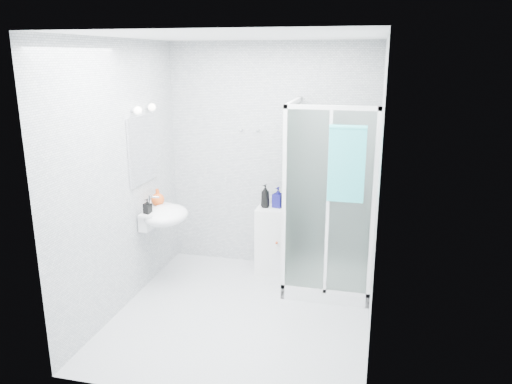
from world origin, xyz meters
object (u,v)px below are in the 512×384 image
(storage_cabinet, at_px, (271,240))
(shampoo_bottle_b, at_px, (278,197))
(wall_basin, at_px, (164,215))
(soap_dispenser_black, at_px, (147,206))
(hand_towel, at_px, (347,162))
(shampoo_bottle_a, at_px, (265,196))
(shower_enclosure, at_px, (322,249))
(soap_dispenser_orange, at_px, (158,197))

(storage_cabinet, bearing_deg, shampoo_bottle_b, 33.02)
(wall_basin, relative_size, soap_dispenser_black, 3.62)
(storage_cabinet, relative_size, shampoo_bottle_b, 3.32)
(hand_towel, xyz_separation_m, shampoo_bottle_b, (-0.79, 0.73, -0.59))
(shampoo_bottle_a, height_order, shampoo_bottle_b, shampoo_bottle_a)
(shower_enclosure, distance_m, storage_cabinet, 0.68)
(shampoo_bottle_b, bearing_deg, storage_cabinet, -145.79)
(shampoo_bottle_a, xyz_separation_m, soap_dispenser_orange, (-1.09, -0.47, 0.05))
(shampoo_bottle_a, height_order, soap_dispenser_orange, soap_dispenser_orange)
(shampoo_bottle_a, bearing_deg, shampoo_bottle_b, 15.52)
(soap_dispenser_orange, relative_size, soap_dispenser_black, 1.19)
(shower_enclosure, distance_m, wall_basin, 1.72)
(wall_basin, height_order, soap_dispenser_orange, soap_dispenser_orange)
(soap_dispenser_black, bearing_deg, shower_enclosure, 15.24)
(storage_cabinet, height_order, shampoo_bottle_a, shampoo_bottle_a)
(shampoo_bottle_b, distance_m, soap_dispenser_black, 1.46)
(wall_basin, height_order, shampoo_bottle_a, shampoo_bottle_a)
(shampoo_bottle_a, bearing_deg, storage_cabinet, -7.08)
(shower_enclosure, bearing_deg, wall_basin, -169.19)
(wall_basin, bearing_deg, shampoo_bottle_b, 30.30)
(shower_enclosure, height_order, soap_dispenser_orange, shower_enclosure)
(hand_towel, height_order, shampoo_bottle_a, hand_towel)
(shampoo_bottle_b, xyz_separation_m, soap_dispenser_black, (-1.21, -0.81, 0.05))
(shower_enclosure, bearing_deg, hand_towel, -58.96)
(shower_enclosure, relative_size, storage_cabinet, 2.58)
(soap_dispenser_orange, distance_m, soap_dispenser_black, 0.30)
(storage_cabinet, distance_m, hand_towel, 1.55)
(shampoo_bottle_b, distance_m, soap_dispenser_orange, 1.34)
(shower_enclosure, distance_m, hand_towel, 1.14)
(soap_dispenser_orange, bearing_deg, storage_cabinet, 21.67)
(shower_enclosure, xyz_separation_m, hand_towel, (0.24, -0.40, 1.04))
(storage_cabinet, height_order, shampoo_bottle_b, shampoo_bottle_b)
(shower_enclosure, relative_size, soap_dispenser_orange, 10.89)
(wall_basin, distance_m, storage_cabinet, 1.27)
(shampoo_bottle_b, height_order, soap_dispenser_orange, soap_dispenser_orange)
(shower_enclosure, bearing_deg, soap_dispenser_orange, -174.30)
(wall_basin, xyz_separation_m, shampoo_bottle_b, (1.11, 0.65, 0.10))
(shower_enclosure, bearing_deg, shampoo_bottle_b, 148.64)
(shower_enclosure, bearing_deg, storage_cabinet, 155.13)
(soap_dispenser_orange, bearing_deg, shower_enclosure, 5.70)
(soap_dispenser_black, bearing_deg, shampoo_bottle_a, 35.77)
(shampoo_bottle_b, relative_size, soap_dispenser_black, 1.51)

